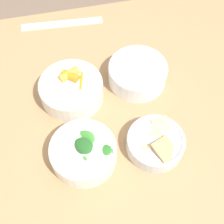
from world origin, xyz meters
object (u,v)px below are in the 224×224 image
object	(u,v)px
bowl_carrots	(71,89)
bowl_beans_hotdog	(137,74)
ruler	(62,24)
bowl_cookies	(156,143)
bowl_greens	(84,151)

from	to	relation	value
bowl_carrots	bowl_beans_hotdog	size ratio (longest dim) A/B	1.04
bowl_carrots	ruler	distance (m)	0.30
ruler	bowl_cookies	bearing A→B (deg)	-71.51
bowl_greens	bowl_cookies	size ratio (longest dim) A/B	1.13
bowl_greens	ruler	xyz separation A→B (m)	(0.01, 0.48, -0.03)
bowl_carrots	bowl_beans_hotdog	distance (m)	0.19
ruler	bowl_beans_hotdog	bearing A→B (deg)	-57.24
bowl_beans_hotdog	ruler	world-z (taller)	bowl_beans_hotdog
bowl_cookies	ruler	bearing A→B (deg)	108.49
bowl_greens	bowl_beans_hotdog	xyz separation A→B (m)	(0.19, 0.21, -0.00)
bowl_cookies	bowl_carrots	bearing A→B (deg)	131.45
bowl_greens	bowl_cookies	bearing A→B (deg)	-3.91
bowl_greens	ruler	size ratio (longest dim) A/B	0.61
ruler	bowl_carrots	bearing A→B (deg)	-92.14
bowl_beans_hotdog	bowl_cookies	xyz separation A→B (m)	(-0.01, -0.22, -0.00)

